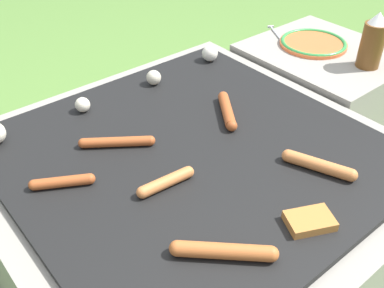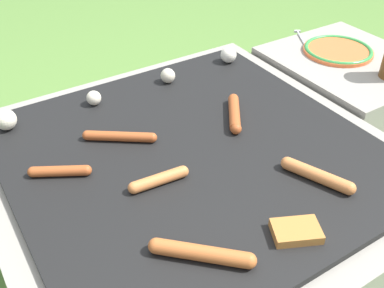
% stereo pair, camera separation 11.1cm
% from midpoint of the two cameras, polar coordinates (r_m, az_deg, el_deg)
% --- Properties ---
extents(ground_plane, '(14.00, 14.00, 0.00)m').
position_cam_midpoint_polar(ground_plane, '(1.41, -2.33, -14.02)').
color(ground_plane, '#567F38').
extents(grill, '(0.99, 0.99, 0.40)m').
position_cam_midpoint_polar(grill, '(1.26, -2.55, -8.27)').
color(grill, gray).
rests_on(grill, ground_plane).
extents(side_ledge, '(0.46, 0.51, 0.40)m').
position_cam_midpoint_polar(side_ledge, '(1.76, 13.93, 5.38)').
color(side_ledge, gray).
rests_on(side_ledge, ground_plane).
extents(sausage_front_right, '(0.09, 0.17, 0.03)m').
position_cam_midpoint_polar(sausage_front_right, '(1.08, 13.00, -2.75)').
color(sausage_front_right, '#C6753D').
rests_on(sausage_front_right, grill).
extents(sausage_front_center, '(0.16, 0.15, 0.03)m').
position_cam_midpoint_polar(sausage_front_center, '(0.87, 0.31, -13.62)').
color(sausage_front_center, '#B7602D').
rests_on(sausage_front_center, grill).
extents(sausage_mid_right, '(0.11, 0.15, 0.03)m').
position_cam_midpoint_polar(sausage_mid_right, '(1.25, 1.92, 4.21)').
color(sausage_mid_right, '#A34C23').
rests_on(sausage_mid_right, grill).
extents(sausage_back_right, '(0.13, 0.09, 0.03)m').
position_cam_midpoint_polar(sausage_back_right, '(1.07, -19.07, -4.69)').
color(sausage_back_right, '#A34C23').
rests_on(sausage_back_right, grill).
extents(sausage_back_center, '(0.16, 0.12, 0.03)m').
position_cam_midpoint_polar(sausage_back_center, '(1.16, -12.26, 0.16)').
color(sausage_back_center, '#A34C23').
rests_on(sausage_back_center, grill).
extents(sausage_front_left, '(0.15, 0.04, 0.03)m').
position_cam_midpoint_polar(sausage_front_left, '(1.02, -6.48, -4.93)').
color(sausage_front_left, '#C6753D').
rests_on(sausage_front_left, grill).
extents(bread_slice_center, '(0.11, 0.10, 0.02)m').
position_cam_midpoint_polar(bread_slice_center, '(0.95, 11.47, -9.70)').
color(bread_slice_center, '#B27033').
rests_on(bread_slice_center, grill).
extents(mushroom_row, '(0.78, 0.06, 0.06)m').
position_cam_midpoint_polar(mushroom_row, '(1.35, -12.22, 6.63)').
color(mushroom_row, beige).
rests_on(mushroom_row, grill).
extents(plate_colorful, '(0.24, 0.24, 0.02)m').
position_cam_midpoint_polar(plate_colorful, '(1.70, 13.33, 12.31)').
color(plate_colorful, orange).
rests_on(plate_colorful, side_ledge).
extents(condiment_bottle, '(0.08, 0.08, 0.18)m').
position_cam_midpoint_polar(condiment_bottle, '(1.57, 20.08, 12.06)').
color(condiment_bottle, brown).
rests_on(condiment_bottle, side_ledge).
extents(fork_utensil, '(0.12, 0.19, 0.01)m').
position_cam_midpoint_polar(fork_utensil, '(1.75, 9.06, 13.33)').
color(fork_utensil, silver).
rests_on(fork_utensil, side_ledge).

